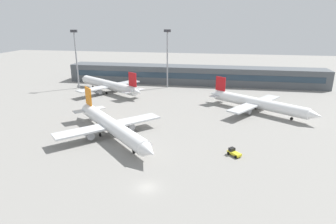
{
  "coord_description": "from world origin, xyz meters",
  "views": [
    {
      "loc": [
        12.98,
        -49.05,
        31.95
      ],
      "look_at": [
        -2.83,
        40.0,
        3.0
      ],
      "focal_mm": 31.1,
      "sensor_mm": 36.0,
      "label": 1
    }
  ],
  "objects_px": {
    "airplane_mid": "(259,103)",
    "airplane_far": "(108,85)",
    "baggage_tug_yellow": "(234,152)",
    "airplane_near": "(112,126)",
    "floodlight_tower_east": "(167,55)",
    "floodlight_tower_west": "(76,55)"
  },
  "relations": [
    {
      "from": "baggage_tug_yellow",
      "to": "airplane_far",
      "type": "bearing_deg",
      "value": 133.88
    },
    {
      "from": "airplane_near",
      "to": "floodlight_tower_west",
      "type": "bearing_deg",
      "value": 124.06
    },
    {
      "from": "floodlight_tower_west",
      "to": "airplane_near",
      "type": "bearing_deg",
      "value": -55.94
    },
    {
      "from": "airplane_near",
      "to": "floodlight_tower_west",
      "type": "xyz_separation_m",
      "value": [
        -37.78,
        55.89,
        12.32
      ]
    },
    {
      "from": "airplane_near",
      "to": "floodlight_tower_east",
      "type": "bearing_deg",
      "value": 86.26
    },
    {
      "from": "floodlight_tower_west",
      "to": "floodlight_tower_east",
      "type": "distance_m",
      "value": 42.94
    },
    {
      "from": "airplane_mid",
      "to": "airplane_far",
      "type": "distance_m",
      "value": 66.8
    },
    {
      "from": "floodlight_tower_west",
      "to": "floodlight_tower_east",
      "type": "bearing_deg",
      "value": 11.92
    },
    {
      "from": "airplane_far",
      "to": "baggage_tug_yellow",
      "type": "bearing_deg",
      "value": -46.12
    },
    {
      "from": "baggage_tug_yellow",
      "to": "floodlight_tower_west",
      "type": "height_order",
      "value": "floodlight_tower_west"
    },
    {
      "from": "airplane_far",
      "to": "baggage_tug_yellow",
      "type": "height_order",
      "value": "airplane_far"
    },
    {
      "from": "floodlight_tower_west",
      "to": "floodlight_tower_east",
      "type": "relative_size",
      "value": 1.0
    },
    {
      "from": "airplane_near",
      "to": "floodlight_tower_east",
      "type": "height_order",
      "value": "floodlight_tower_east"
    },
    {
      "from": "airplane_mid",
      "to": "baggage_tug_yellow",
      "type": "bearing_deg",
      "value": -104.91
    },
    {
      "from": "airplane_far",
      "to": "airplane_mid",
      "type": "bearing_deg",
      "value": -16.66
    },
    {
      "from": "airplane_near",
      "to": "airplane_far",
      "type": "bearing_deg",
      "value": 112.27
    },
    {
      "from": "airplane_far",
      "to": "floodlight_tower_west",
      "type": "height_order",
      "value": "floodlight_tower_west"
    },
    {
      "from": "airplane_mid",
      "to": "floodlight_tower_east",
      "type": "xyz_separation_m",
      "value": [
        -39.12,
        33.49,
        12.52
      ]
    },
    {
      "from": "baggage_tug_yellow",
      "to": "floodlight_tower_west",
      "type": "relative_size",
      "value": 0.13
    },
    {
      "from": "airplane_near",
      "to": "floodlight_tower_east",
      "type": "distance_m",
      "value": 66.07
    },
    {
      "from": "airplane_far",
      "to": "baggage_tug_yellow",
      "type": "relative_size",
      "value": 10.88
    },
    {
      "from": "airplane_mid",
      "to": "airplane_far",
      "type": "xyz_separation_m",
      "value": [
        -64.0,
        19.15,
        0.17
      ]
    }
  ]
}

